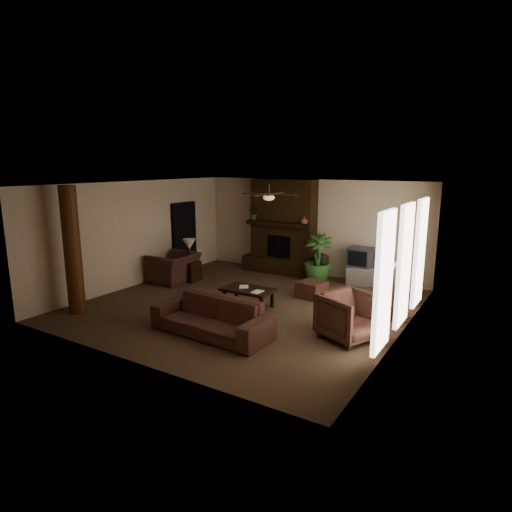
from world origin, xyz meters
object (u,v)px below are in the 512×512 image
Objects in this scene: lamp_left at (189,246)px; lamp_right at (389,272)px; log_column at (72,251)px; side_table_right at (388,305)px; armchair_right at (350,314)px; coffee_table at (248,291)px; floor_plant at (317,269)px; side_table_left at (190,271)px; floor_vase at (322,265)px; armchair_left at (174,263)px; sofa at (212,311)px; ottoman at (312,289)px; tv_stand at (362,275)px.

lamp_left is 1.00× the size of lamp_right.
log_column is 6.93m from side_table_right.
lamp_right is at bearing 14.29° from armchair_right.
coffee_table is 0.88× the size of floor_plant.
lamp_left is (0.03, -0.00, 0.73)m from side_table_left.
side_table_right is (2.95, 0.99, -0.10)m from coffee_table.
floor_vase is at bearing 33.03° from side_table_left.
armchair_left is 0.90× the size of floor_plant.
armchair_left is at bearing -145.66° from floor_vase.
floor_plant is (0.23, 4.49, -0.09)m from sofa.
log_column is 4.31× the size of lamp_right.
side_table_right is (5.98, 3.32, -1.12)m from log_column.
floor_vase is at bearing 139.32° from side_table_right.
armchair_right is (5.67, 1.72, -0.91)m from log_column.
ottoman is at bearing -71.75° from floor_plant.
side_table_left is (-2.62, 1.02, -0.10)m from coffee_table.
lamp_right reaches higher than floor_plant.
lamp_left is 5.50m from lamp_right.
lamp_left reaches higher than floor_plant.
log_column is 7.33m from tv_stand.
tv_stand is 1.21m from floor_plant.
sofa reaches higher than tv_stand.
sofa is 4.39× the size of side_table_left.
armchair_left is at bearing -134.09° from side_table_left.
sofa is at bearing -101.74° from ottoman.
sofa is 2.84× the size of tv_stand.
armchair_right is 0.72× the size of floor_plant.
floor_plant is at bearing 144.13° from lamp_right.
coffee_table is 1.71m from ottoman.
armchair_left is at bearing 100.07° from armchair_right.
log_column is at bearing -123.36° from floor_vase.
coffee_table is 3.14m from lamp_right.
floor_plant is (-0.43, 1.31, 0.18)m from ottoman.
armchair_left is 5.85m from lamp_right.
log_column reaches higher than floor_plant.
side_table_left is at bearing 170.71° from lamp_left.
tv_stand is (0.66, 1.81, 0.05)m from ottoman.
coffee_table is (-2.65, 0.61, -0.12)m from armchair_right.
coffee_table is at bearing -137.37° from tv_stand.
armchair_right is 2.64m from ottoman.
armchair_left is at bearing -177.19° from lamp_right.
ottoman is (0.96, 1.40, -0.17)m from coffee_table.
coffee_table is 2.18× the size of side_table_left.
lamp_left reaches higher than side_table_left.
lamp_right is at bearing -80.57° from tv_stand.
lamp_left is (-3.12, -2.05, 0.57)m from floor_vase.
log_column reaches higher than armchair_left.
side_table_left is at bearing 139.10° from sofa.
lamp_left is at bearing -173.74° from ottoman.
side_table_right is at bearing -0.29° from lamp_left.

